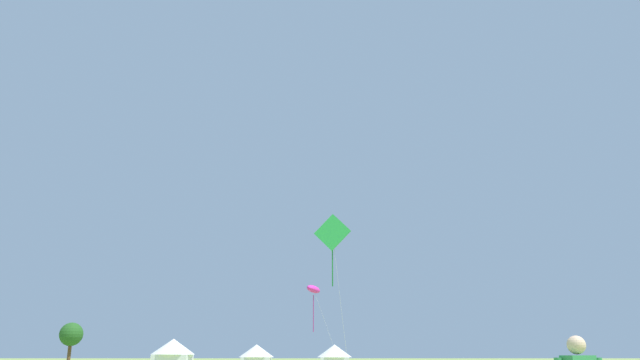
{
  "coord_description": "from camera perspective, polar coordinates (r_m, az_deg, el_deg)",
  "views": [
    {
      "loc": [
        0.22,
        -2.63,
        1.52
      ],
      "look_at": [
        0.0,
        32.0,
        11.41
      ],
      "focal_mm": 34.17,
      "sensor_mm": 36.0,
      "label": 1
    }
  ],
  "objects": [
    {
      "name": "festival_tent_right",
      "position": [
        68.27,
        1.37,
        -16.07
      ],
      "size": [
        3.77,
        3.77,
        2.45
      ],
      "color": "white",
      "rests_on": "ground"
    },
    {
      "name": "tree_distant_left",
      "position": [
        86.33,
        -22.27,
        -13.26
      ],
      "size": [
        2.94,
        2.94,
        5.35
      ],
      "color": "brown",
      "rests_on": "ground"
    },
    {
      "name": "kite_magenta_parafoil",
      "position": [
        54.17,
        -0.61,
        -10.21
      ],
      "size": [
        3.37,
        2.87,
        7.4
      ],
      "color": "#E02DA3",
      "rests_on": "ground"
    },
    {
      "name": "kite_green_diamond",
      "position": [
        39.35,
        1.17,
        -5.16
      ],
      "size": [
        2.4,
        1.08,
        10.29
      ],
      "color": "green",
      "rests_on": "ground"
    },
    {
      "name": "festival_tent_center",
      "position": [
        70.2,
        -13.61,
        -15.36
      ],
      "size": [
        4.71,
        4.71,
        3.06
      ],
      "color": "white",
      "rests_on": "ground"
    },
    {
      "name": "festival_tent_left",
      "position": [
        68.65,
        -5.97,
        -15.98
      ],
      "size": [
        3.79,
        3.79,
        2.46
      ],
      "color": "white",
      "rests_on": "ground"
    }
  ]
}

